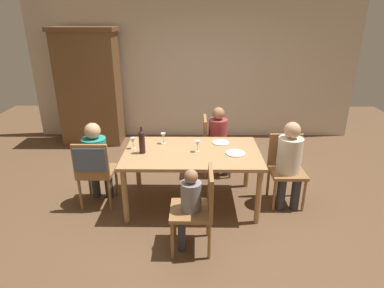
# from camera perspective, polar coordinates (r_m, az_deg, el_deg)

# --- Properties ---
(ground_plane) EXTENTS (10.00, 10.00, 0.00)m
(ground_plane) POSITION_cam_1_polar(r_m,az_deg,el_deg) (4.49, 0.00, -10.16)
(ground_plane) COLOR brown
(rear_room_partition) EXTENTS (6.40, 0.12, 2.70)m
(rear_room_partition) POSITION_cam_1_polar(r_m,az_deg,el_deg) (6.62, 0.26, 12.84)
(rear_room_partition) COLOR beige
(rear_room_partition) RESTS_ON ground_plane
(armoire_cabinet) EXTENTS (1.18, 0.62, 2.18)m
(armoire_cabinet) POSITION_cam_1_polar(r_m,az_deg,el_deg) (6.53, -17.52, 9.49)
(armoire_cabinet) COLOR brown
(armoire_cabinet) RESTS_ON ground_plane
(dining_table) EXTENTS (1.73, 1.05, 0.75)m
(dining_table) POSITION_cam_1_polar(r_m,az_deg,el_deg) (4.17, 0.00, -2.30)
(dining_table) COLOR #A87F51
(dining_table) RESTS_ON ground_plane
(chair_far_right) EXTENTS (0.44, 0.44, 0.92)m
(chair_far_right) POSITION_cam_1_polar(r_m,az_deg,el_deg) (5.07, 3.53, 0.43)
(chair_far_right) COLOR olive
(chair_far_right) RESTS_ON ground_plane
(chair_left_end) EXTENTS (0.44, 0.46, 0.92)m
(chair_left_end) POSITION_cam_1_polar(r_m,az_deg,el_deg) (4.29, -16.93, -3.75)
(chair_left_end) COLOR olive
(chair_left_end) RESTS_ON ground_plane
(chair_right_end) EXTENTS (0.44, 0.44, 0.92)m
(chair_right_end) POSITION_cam_1_polar(r_m,az_deg,el_deg) (4.47, 16.20, -3.45)
(chair_right_end) COLOR olive
(chair_right_end) RESTS_ON ground_plane
(chair_near) EXTENTS (0.44, 0.44, 0.92)m
(chair_near) POSITION_cam_1_polar(r_m,az_deg,el_deg) (3.44, 1.31, -10.59)
(chair_near) COLOR olive
(chair_near) RESTS_ON ground_plane
(person_woman_host) EXTENTS (0.33, 0.28, 1.08)m
(person_woman_host) POSITION_cam_1_polar(r_m,az_deg,el_deg) (5.04, 4.83, 1.46)
(person_woman_host) COLOR #33333D
(person_woman_host) RESTS_ON ground_plane
(person_man_bearded) EXTENTS (0.30, 0.35, 1.13)m
(person_man_bearded) POSITION_cam_1_polar(r_m,az_deg,el_deg) (4.40, -16.46, -2.25)
(person_man_bearded) COLOR #33333D
(person_man_bearded) RESTS_ON ground_plane
(person_man_guest) EXTENTS (0.31, 0.36, 1.15)m
(person_man_guest) POSITION_cam_1_polar(r_m,az_deg,el_deg) (4.32, 16.75, -2.55)
(person_man_guest) COLOR #33333D
(person_man_guest) RESTS_ON ground_plane
(person_child_small) EXTENTS (0.25, 0.22, 0.94)m
(person_child_small) POSITION_cam_1_polar(r_m,az_deg,el_deg) (3.42, -0.58, -10.20)
(person_child_small) COLOR #33333D
(person_child_small) RESTS_ON ground_plane
(wine_bottle_tall_green) EXTENTS (0.08, 0.08, 0.35)m
(wine_bottle_tall_green) POSITION_cam_1_polar(r_m,az_deg,el_deg) (4.08, -8.79, 0.47)
(wine_bottle_tall_green) COLOR black
(wine_bottle_tall_green) RESTS_ON dining_table
(wine_glass_near_left) EXTENTS (0.07, 0.07, 0.15)m
(wine_glass_near_left) POSITION_cam_1_polar(r_m,az_deg,el_deg) (4.26, -10.33, 0.55)
(wine_glass_near_left) COLOR silver
(wine_glass_near_left) RESTS_ON dining_table
(wine_glass_centre) EXTENTS (0.07, 0.07, 0.15)m
(wine_glass_centre) POSITION_cam_1_polar(r_m,az_deg,el_deg) (4.37, -5.07, 1.39)
(wine_glass_centre) COLOR silver
(wine_glass_centre) RESTS_ON dining_table
(wine_glass_near_right) EXTENTS (0.07, 0.07, 0.15)m
(wine_glass_near_right) POSITION_cam_1_polar(r_m,az_deg,el_deg) (4.09, 0.96, 0.03)
(wine_glass_near_right) COLOR silver
(wine_glass_near_right) RESTS_ON dining_table
(dinner_plate_host) EXTENTS (0.25, 0.25, 0.01)m
(dinner_plate_host) POSITION_cam_1_polar(r_m,az_deg,el_deg) (4.10, 7.65, -1.61)
(dinner_plate_host) COLOR silver
(dinner_plate_host) RESTS_ON dining_table
(dinner_plate_guest_left) EXTENTS (0.23, 0.23, 0.01)m
(dinner_plate_guest_left) POSITION_cam_1_polar(r_m,az_deg,el_deg) (4.42, 5.06, 0.25)
(dinner_plate_guest_left) COLOR white
(dinner_plate_guest_left) RESTS_ON dining_table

